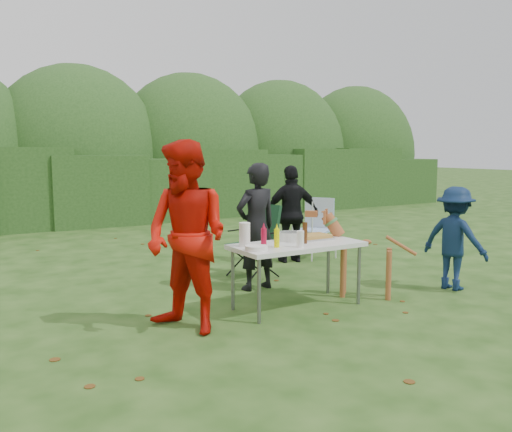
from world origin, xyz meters
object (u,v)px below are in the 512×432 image
person_cook (256,227)px  mustard_bottle (277,238)px  child (455,238)px  person_black_puffy (292,214)px  beer_bottle (305,233)px  paper_towel_roll (245,234)px  folding_table (297,248)px  camping_chair (253,241)px  dog (366,255)px  person_red_jacket (187,237)px  ketchup_bottle (264,238)px  lawn_chair (314,228)px

person_cook → mustard_bottle: person_cook is taller
child → person_black_puffy: bearing=6.1°
beer_bottle → paper_towel_roll: 0.70m
mustard_bottle → paper_towel_roll: size_ratio=0.77×
folding_table → camping_chair: (0.33, 1.53, -0.17)m
mustard_bottle → beer_bottle: (0.40, 0.04, 0.02)m
folding_table → person_cook: 0.94m
mustard_bottle → beer_bottle: beer_bottle is taller
dog → beer_bottle: 0.98m
mustard_bottle → beer_bottle: 0.41m
paper_towel_roll → folding_table: bearing=-14.2°
paper_towel_roll → mustard_bottle: bearing=-42.7°
person_red_jacket → beer_bottle: person_red_jacket is taller
ketchup_bottle → paper_towel_roll: paper_towel_roll is taller
mustard_bottle → ketchup_bottle: (-0.16, 0.01, 0.01)m
camping_chair → mustard_bottle: 1.78m
person_cook → camping_chair: 0.74m
dog → beer_bottle: (-0.91, 0.02, 0.35)m
lawn_chair → paper_towel_roll: 3.29m
lawn_chair → dog: bearing=35.6°
folding_table → mustard_bottle: 0.38m
person_black_puffy → child: person_black_puffy is taller
lawn_chair → person_cook: bearing=2.2°
folding_table → beer_bottle: beer_bottle is taller
person_red_jacket → person_black_puffy: bearing=103.9°
person_black_puffy → ketchup_bottle: size_ratio=7.02×
person_black_puffy → mustard_bottle: bearing=66.2°
person_red_jacket → paper_towel_roll: person_red_jacket is taller
person_red_jacket → person_black_puffy: size_ratio=1.23×
lawn_chair → ketchup_bottle: (-2.43, -2.29, 0.36)m
folding_table → person_black_puffy: size_ratio=0.97×
person_red_jacket → person_cook: bearing=101.8°
beer_bottle → camping_chair: bearing=80.5°
person_red_jacket → beer_bottle: bearing=67.8°
person_black_puffy → beer_bottle: bearing=72.9°
camping_chair → mustard_bottle: camping_chair is taller
beer_bottle → paper_towel_roll: (-0.67, 0.20, 0.01)m
mustard_bottle → lawn_chair: bearing=45.3°
person_red_jacket → ketchup_bottle: 0.91m
person_black_puffy → camping_chair: 1.23m
person_red_jacket → child: (3.60, -0.29, -0.28)m
person_cook → dog: bearing=128.8°
dog → beer_bottle: size_ratio=4.52×
beer_bottle → child: bearing=-9.1°
person_cook → paper_towel_roll: 1.00m
camping_chair → mustard_bottle: bearing=56.1°
dog → ketchup_bottle: bearing=45.0°
child → dog: bearing=63.7°
person_cook → person_black_puffy: 1.80m
folding_table → ketchup_bottle: bearing=-171.0°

